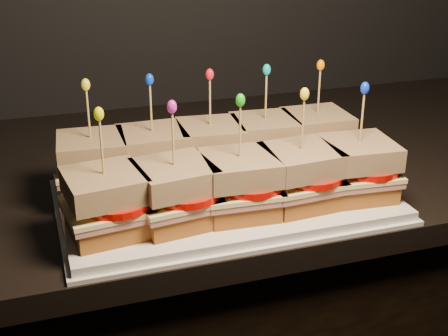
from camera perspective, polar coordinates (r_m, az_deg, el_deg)
name	(u,v)px	position (r m, az deg, el deg)	size (l,w,h in m)	color
granite_slab	(130,177)	(1.03, -8.62, -0.80)	(2.68, 0.65, 0.03)	black
platter	(224,198)	(0.89, 0.00, -2.73)	(0.45, 0.28, 0.02)	white
platter_rim	(224,201)	(0.89, 0.00, -3.08)	(0.46, 0.29, 0.01)	white
sandwich_0_bread_bot	(94,182)	(0.90, -11.77, -1.22)	(0.09, 0.09, 0.03)	brown
sandwich_0_ham	(93,171)	(0.90, -11.85, -0.26)	(0.10, 0.10, 0.01)	#C67368
sandwich_0_cheese	(93,166)	(0.90, -11.89, 0.15)	(0.10, 0.10, 0.01)	#FFF3A6
sandwich_0_tomato	(102,162)	(0.89, -11.11, 0.55)	(0.09, 0.09, 0.01)	red
sandwich_0_bread_top	(91,148)	(0.89, -12.03, 1.80)	(0.09, 0.09, 0.03)	brown
sandwich_0_pick	(89,117)	(0.87, -12.28, 4.60)	(0.00, 0.00, 0.09)	tan
sandwich_0_frill	(86,85)	(0.86, -12.54, 7.45)	(0.01, 0.01, 0.02)	yellow
sandwich_1_bread_bot	(154,174)	(0.92, -6.41, -0.54)	(0.09, 0.09, 0.03)	brown
sandwich_1_ham	(154,164)	(0.91, -6.46, 0.41)	(0.10, 0.10, 0.01)	#C67368
sandwich_1_cheese	(153,159)	(0.91, -6.48, 0.82)	(0.10, 0.10, 0.01)	#FFF3A6
sandwich_1_tomato	(162,155)	(0.90, -5.67, 1.21)	(0.09, 0.09, 0.01)	red
sandwich_1_bread_top	(152,141)	(0.90, -6.56, 2.45)	(0.09, 0.09, 0.03)	brown
sandwich_1_pick	(151,111)	(0.88, -6.69, 5.23)	(0.00, 0.00, 0.09)	tan
sandwich_1_frill	(149,79)	(0.87, -6.83, 8.05)	(0.01, 0.01, 0.02)	#0A34D8
sandwich_2_bread_bot	(211,167)	(0.94, -1.24, 0.12)	(0.09, 0.09, 0.03)	brown
sandwich_2_ham	(210,157)	(0.93, -1.24, 1.05)	(0.10, 0.10, 0.01)	#C67368
sandwich_2_cheese	(210,152)	(0.93, -1.25, 1.45)	(0.10, 0.10, 0.01)	#FFF3A6
sandwich_2_tomato	(219,148)	(0.92, -0.43, 1.84)	(0.09, 0.09, 0.01)	red
sandwich_2_bread_top	(210,135)	(0.92, -1.26, 3.06)	(0.09, 0.09, 0.03)	brown
sandwich_2_pick	(210,105)	(0.90, -1.29, 5.79)	(0.00, 0.00, 0.09)	tan
sandwich_2_frill	(210,74)	(0.89, -1.31, 8.55)	(0.01, 0.01, 0.02)	red
sandwich_3_bread_bot	(264,160)	(0.96, 3.70, 0.74)	(0.09, 0.09, 0.03)	brown
sandwich_3_ham	(264,150)	(0.96, 3.72, 1.66)	(0.10, 0.10, 0.01)	#C67368
sandwich_3_cheese	(265,146)	(0.95, 3.73, 2.05)	(0.10, 0.10, 0.01)	#FFF3A6
sandwich_3_tomato	(274,142)	(0.95, 4.55, 2.43)	(0.09, 0.09, 0.01)	red
sandwich_3_bread_top	(265,129)	(0.94, 3.78, 3.62)	(0.09, 0.09, 0.03)	brown
sandwich_3_pick	(266,99)	(0.93, 3.85, 6.27)	(0.00, 0.00, 0.09)	tan
sandwich_3_frill	(267,70)	(0.92, 3.92, 8.96)	(0.01, 0.01, 0.02)	#0AB5AF
sandwich_4_bread_bot	(315,153)	(1.00, 8.33, 1.33)	(0.09, 0.09, 0.03)	brown
sandwich_4_ham	(316,144)	(0.99, 8.39, 2.22)	(0.10, 0.10, 0.01)	#C67368
sandwich_4_cheese	(316,139)	(0.99, 8.41, 2.59)	(0.10, 0.10, 0.01)	#FFF3A6
sandwich_4_tomato	(325,135)	(0.98, 9.22, 2.96)	(0.09, 0.09, 0.01)	red
sandwich_4_bread_top	(317,123)	(0.98, 8.50, 4.11)	(0.09, 0.09, 0.03)	brown
sandwich_4_pick	(319,94)	(0.96, 8.66, 6.68)	(0.00, 0.00, 0.09)	tan
sandwich_4_frill	(321,65)	(0.95, 8.83, 9.27)	(0.01, 0.01, 0.02)	orange
sandwich_5_bread_bot	(108,223)	(0.79, -10.58, -4.95)	(0.09, 0.09, 0.03)	brown
sandwich_5_ham	(107,211)	(0.78, -10.66, -3.88)	(0.10, 0.10, 0.01)	#C67368
sandwich_5_cheese	(106,206)	(0.78, -10.70, -3.42)	(0.10, 0.10, 0.01)	#FFF3A6
sandwich_5_tomato	(117,201)	(0.77, -9.80, -3.00)	(0.09, 0.09, 0.01)	red
sandwich_5_bread_top	(105,185)	(0.77, -10.85, -1.57)	(0.09, 0.09, 0.03)	brown
sandwich_5_pick	(102,150)	(0.75, -11.11, 1.61)	(0.00, 0.00, 0.09)	tan
sandwich_5_frill	(99,114)	(0.73, -11.38, 4.88)	(0.01, 0.01, 0.02)	yellow
sandwich_6_bread_bot	(176,213)	(0.80, -4.45, -4.11)	(0.09, 0.09, 0.03)	brown
sandwich_6_ham	(175,201)	(0.79, -4.49, -3.05)	(0.10, 0.10, 0.01)	#C67368
sandwich_6_cheese	(175,196)	(0.79, -4.50, -2.59)	(0.10, 0.10, 0.01)	#FFF3A6
sandwich_6_tomato	(185,192)	(0.78, -3.56, -2.17)	(0.09, 0.09, 0.01)	red
sandwich_6_bread_top	(174,176)	(0.78, -4.56, -0.76)	(0.09, 0.09, 0.03)	brown
sandwich_6_pick	(173,142)	(0.76, -4.67, 2.38)	(0.00, 0.00, 0.09)	tan
sandwich_6_frill	(172,107)	(0.75, -4.78, 5.60)	(0.01, 0.01, 0.02)	#BF209C
sandwich_7_bread_bot	(239,203)	(0.82, 1.41, -3.26)	(0.09, 0.09, 0.03)	brown
sandwich_7_ham	(239,192)	(0.82, 1.42, -2.22)	(0.10, 0.10, 0.01)	#C67368
sandwich_7_cheese	(239,187)	(0.81, 1.42, -1.78)	(0.10, 0.10, 0.01)	#FFF3A6
sandwich_7_tomato	(250,183)	(0.81, 2.37, -1.35)	(0.09, 0.09, 0.01)	red
sandwich_7_bread_top	(240,168)	(0.80, 1.44, 0.01)	(0.09, 0.09, 0.03)	brown
sandwich_7_pick	(240,134)	(0.78, 1.47, 3.08)	(0.00, 0.00, 0.09)	tan
sandwich_7_frill	(240,100)	(0.77, 1.51, 6.22)	(0.01, 0.01, 0.02)	#1DB315
sandwich_8_bread_bot	(299,195)	(0.85, 6.90, -2.44)	(0.09, 0.09, 0.03)	brown
sandwich_8_ham	(300,184)	(0.85, 6.95, -1.43)	(0.10, 0.10, 0.01)	#C67368
sandwich_8_cheese	(300,179)	(0.84, 6.97, -0.99)	(0.10, 0.10, 0.01)	#FFF3A6
sandwich_8_tomato	(310,174)	(0.84, 7.91, -0.58)	(0.09, 0.09, 0.01)	red
sandwich_8_bread_top	(301,160)	(0.83, 7.06, 0.74)	(0.09, 0.09, 0.03)	brown
sandwich_8_pick	(303,127)	(0.82, 7.22, 3.71)	(0.00, 0.00, 0.09)	tan
sandwich_8_frill	(305,94)	(0.80, 7.38, 6.74)	(0.01, 0.01, 0.02)	yellow
sandwich_9_bread_bot	(356,186)	(0.89, 11.96, -1.65)	(0.09, 0.09, 0.03)	brown
sandwich_9_ham	(357,176)	(0.88, 12.05, -0.68)	(0.10, 0.10, 0.01)	#C67368
sandwich_9_cheese	(357,171)	(0.88, 12.09, -0.26)	(0.10, 0.10, 0.01)	#FFF3A6
sandwich_9_tomato	(368,167)	(0.88, 13.00, 0.13)	(0.09, 0.09, 0.01)	red
sandwich_9_bread_top	(359,152)	(0.87, 12.24, 1.41)	(0.09, 0.09, 0.03)	brown
sandwich_9_pick	(362,121)	(0.86, 12.49, 4.25)	(0.00, 0.00, 0.09)	tan
sandwich_9_frill	(365,88)	(0.84, 12.76, 7.14)	(0.01, 0.01, 0.02)	#0E32DA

